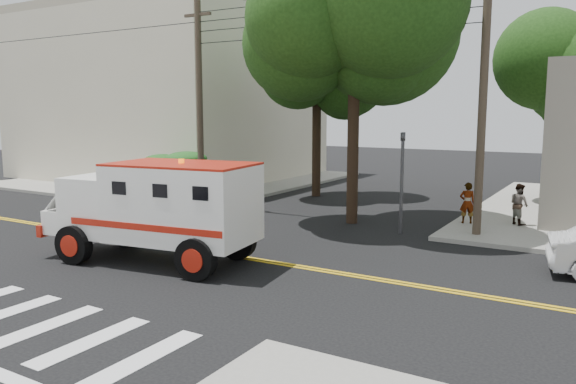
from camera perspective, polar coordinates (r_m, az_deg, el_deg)
The scene contains 13 objects.
ground at distance 17.40m, azimuth -7.06°, elevation -6.24°, with size 100.00×100.00×0.00m, color black.
sidewalk_nw at distance 36.13m, azimuth -10.85°, elevation 1.32°, with size 17.00×17.00×0.15m, color gray.
building_left at distance 38.35m, azimuth -11.82°, elevation 9.28°, with size 16.00×14.00×10.00m, color beige.
utility_pole_left at distance 25.04m, azimuth -8.96°, elevation 8.52°, with size 0.28×0.28×9.00m, color #382D23.
utility_pole_right at distance 19.90m, azimuth 19.16°, elevation 8.27°, with size 0.28×0.28×9.00m, color #382D23.
tree_main at distance 21.43m, azimuth 7.58°, elevation 15.86°, with size 6.08×5.70×9.85m.
tree_left at distance 28.30m, azimuth 3.33°, elevation 11.05°, with size 4.48×4.20×7.70m.
traffic_signal at distance 20.10m, azimuth 11.51°, elevation 2.06°, with size 0.15×0.18×3.60m.
accessibility_sign at distance 25.73m, azimuth -9.59°, elevation 1.50°, with size 0.45×0.10×2.02m.
palm_planter at distance 26.85m, azimuth -10.99°, elevation 2.34°, with size 3.52×2.63×2.36m.
armored_truck at distance 16.45m, azimuth -13.06°, elevation -1.35°, with size 6.63×3.28×2.90m.
pedestrian_a at distance 22.06m, azimuth 17.75°, elevation -1.05°, with size 0.56×0.37×1.54m, color gray.
pedestrian_b at distance 22.45m, azimuth 22.42°, elevation -1.14°, with size 0.75×0.58×1.53m, color gray.
Camera 1 is at (10.39, -13.27, 4.33)m, focal length 35.00 mm.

